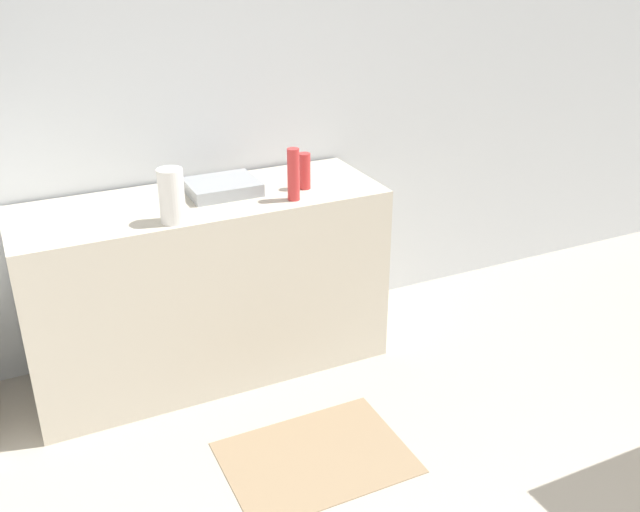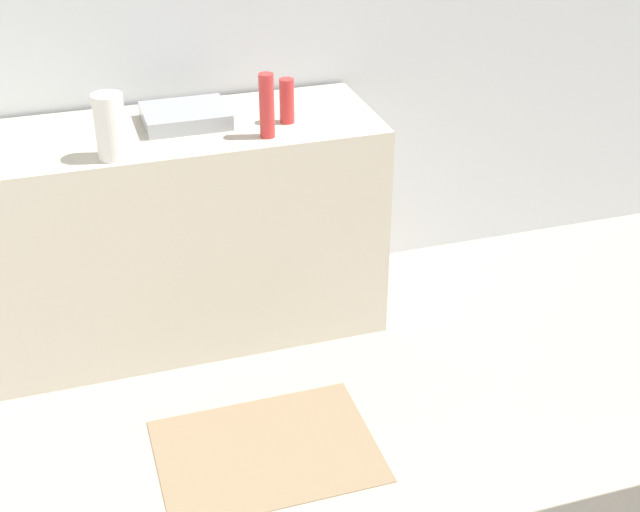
% 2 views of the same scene
% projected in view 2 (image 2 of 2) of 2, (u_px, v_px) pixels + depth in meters
% --- Properties ---
extents(wall_back, '(8.00, 0.06, 2.60)m').
position_uv_depth(wall_back, '(91.00, 11.00, 3.48)').
color(wall_back, silver).
rests_on(wall_back, ground_plane).
extents(counter, '(1.74, 0.60, 0.92)m').
position_uv_depth(counter, '(167.00, 235.00, 3.65)').
color(counter, beige).
rests_on(counter, ground_plane).
extents(sink_basin, '(0.33, 0.27, 0.06)m').
position_uv_depth(sink_basin, '(185.00, 116.00, 3.47)').
color(sink_basin, '#9EA3A8').
rests_on(sink_basin, counter).
extents(bottle_tall, '(0.06, 0.06, 0.25)m').
position_uv_depth(bottle_tall, '(267.00, 106.00, 3.30)').
color(bottle_tall, red).
rests_on(bottle_tall, counter).
extents(bottle_short, '(0.06, 0.06, 0.18)m').
position_uv_depth(bottle_short, '(287.00, 101.00, 3.45)').
color(bottle_short, red).
rests_on(bottle_short, counter).
extents(paper_towel_roll, '(0.11, 0.11, 0.24)m').
position_uv_depth(paper_towel_roll, '(110.00, 127.00, 3.13)').
color(paper_towel_roll, white).
rests_on(paper_towel_roll, counter).
extents(kitchen_rug, '(0.78, 0.57, 0.01)m').
position_uv_depth(kitchen_rug, '(267.00, 450.00, 3.20)').
color(kitchen_rug, '#937A5B').
rests_on(kitchen_rug, ground_plane).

